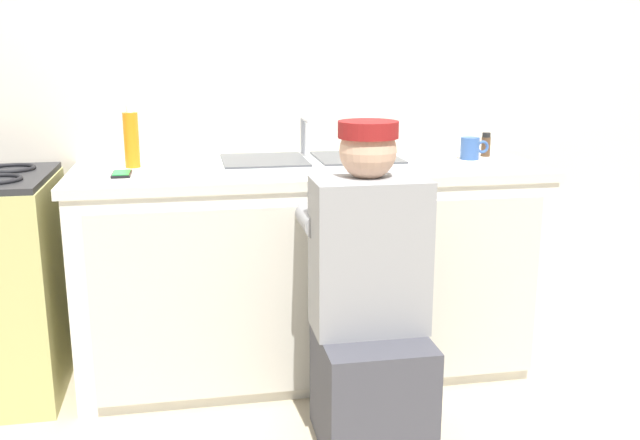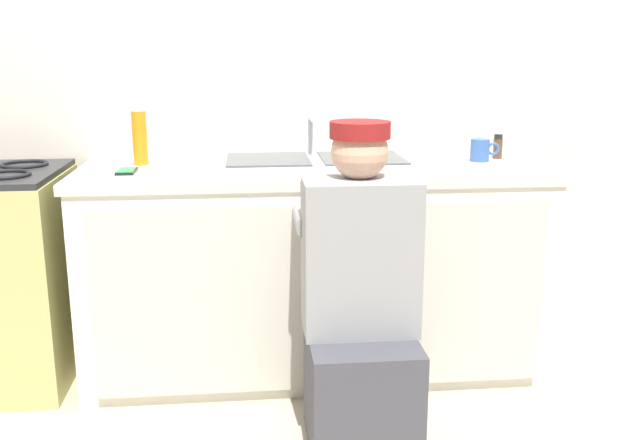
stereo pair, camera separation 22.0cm
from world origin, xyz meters
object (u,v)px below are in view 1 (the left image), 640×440
(plumber_person, at_px, (370,314))
(coffee_mug, at_px, (471,148))
(soap_bottle_orange, at_px, (131,139))
(spice_bottle_pepper, at_px, (486,145))
(cell_phone, at_px, (122,174))
(sink_double_basin, at_px, (311,162))

(plumber_person, distance_m, coffee_mug, 1.03)
(soap_bottle_orange, bearing_deg, spice_bottle_pepper, 0.68)
(plumber_person, distance_m, soap_bottle_orange, 1.21)
(plumber_person, relative_size, cell_phone, 7.89)
(soap_bottle_orange, relative_size, spice_bottle_pepper, 2.38)
(plumber_person, relative_size, coffee_mug, 8.76)
(plumber_person, distance_m, spice_bottle_pepper, 1.14)
(plumber_person, xyz_separation_m, coffee_mug, (0.62, 0.69, 0.45))
(plumber_person, xyz_separation_m, soap_bottle_orange, (-0.80, 0.74, 0.52))
(plumber_person, xyz_separation_m, cell_phone, (-0.83, 0.56, 0.41))
(spice_bottle_pepper, relative_size, coffee_mug, 0.83)
(plumber_person, height_order, cell_phone, plumber_person)
(sink_double_basin, xyz_separation_m, plumber_person, (0.09, -0.62, -0.42))
(spice_bottle_pepper, xyz_separation_m, cell_phone, (-1.55, -0.20, -0.04))
(sink_double_basin, relative_size, coffee_mug, 6.35)
(spice_bottle_pepper, height_order, cell_phone, spice_bottle_pepper)
(sink_double_basin, bearing_deg, spice_bottle_pepper, 9.85)
(coffee_mug, bearing_deg, soap_bottle_orange, 177.94)
(spice_bottle_pepper, distance_m, cell_phone, 1.56)
(sink_double_basin, distance_m, spice_bottle_pepper, 0.82)
(sink_double_basin, height_order, coffee_mug, sink_double_basin)
(sink_double_basin, xyz_separation_m, spice_bottle_pepper, (0.81, 0.14, 0.03))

